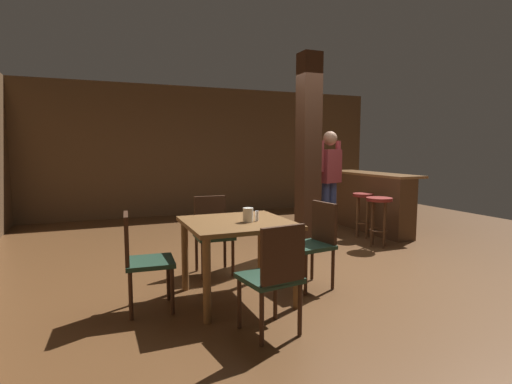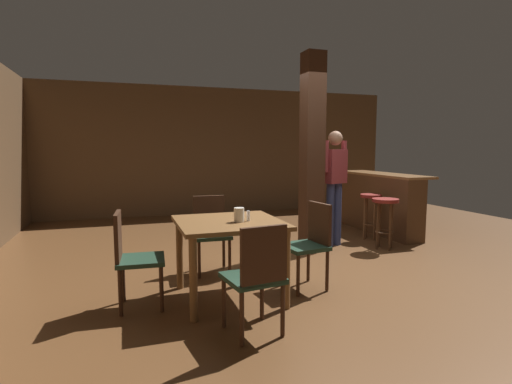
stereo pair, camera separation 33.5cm
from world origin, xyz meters
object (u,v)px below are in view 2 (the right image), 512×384
chair_east (310,241)px  chair_west (132,255)px  chair_south (257,274)px  chair_north (211,230)px  bar_counter (377,202)px  bar_stool_mid (371,206)px  napkin_cup (239,215)px  dining_table (229,233)px  salt_shaker (248,216)px  standing_person (334,180)px  bar_stool_near (385,211)px

chair_east → chair_west: (-1.78, 0.02, 0.00)m
chair_south → chair_north: bearing=89.7°
bar_counter → bar_stool_mid: bearing=-133.8°
chair_north → napkin_cup: napkin_cup is taller
chair_west → bar_counter: 4.72m
chair_south → bar_stool_mid: size_ratio=1.22×
chair_north → napkin_cup: size_ratio=6.58×
dining_table → salt_shaker: 0.25m
chair_west → standing_person: (2.94, 1.53, 0.50)m
chair_south → bar_stool_mid: bearing=42.9°
chair_west → standing_person: standing_person is taller
chair_west → bar_stool_mid: bearing=24.9°
chair_west → salt_shaker: size_ratio=8.94×
napkin_cup → chair_south: bearing=-96.0°
bar_stool_near → chair_east: bearing=-147.2°
chair_east → standing_person: size_ratio=0.52×
dining_table → bar_counter: 3.96m
dining_table → chair_west: bearing=178.3°
salt_shaker → bar_counter: bar_counter is taller
bar_counter → bar_stool_near: bearing=-120.2°
chair_west → bar_stool_near: chair_west is taller
chair_north → standing_person: (2.03, 0.66, 0.50)m
salt_shaker → bar_counter: 3.88m
bar_stool_mid → bar_counter: bearing=46.2°
dining_table → chair_east: chair_east is taller
bar_counter → standing_person: bearing=-151.5°
chair_east → dining_table: bearing=-179.4°
dining_table → chair_east: bearing=0.6°
bar_stool_mid → chair_south: bearing=-137.1°
salt_shaker → bar_stool_near: size_ratio=0.13×
bar_stool_mid → bar_stool_near: bearing=-105.5°
standing_person → bar_counter: size_ratio=0.84×
chair_south → napkin_cup: bearing=84.0°
chair_west → bar_counter: bearing=27.8°
chair_north → salt_shaker: size_ratio=8.94×
chair_south → bar_stool_mid: (2.81, 2.61, 0.04)m
dining_table → napkin_cup: (0.08, -0.09, 0.19)m
chair_east → standing_person: 2.00m
chair_north → chair_south: 1.75m
salt_shaker → chair_north: bearing=99.7°
chair_south → bar_counter: (3.28, 3.09, 0.02)m
bar_stool_mid → chair_west: bearing=-155.1°
salt_shaker → standing_person: standing_person is taller
napkin_cup → standing_person: standing_person is taller
bar_stool_near → chair_north: bearing=-174.5°
chair_south → chair_west: same height
dining_table → napkin_cup: napkin_cup is taller
chair_south → standing_person: standing_person is taller
dining_table → bar_stool_near: bearing=23.5°
napkin_cup → bar_stool_mid: bearing=33.9°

